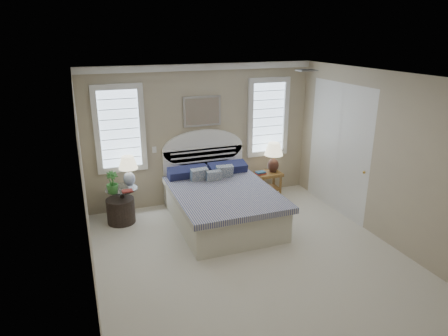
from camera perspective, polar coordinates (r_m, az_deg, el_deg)
floor at (r=6.15m, az=4.25°, el=-13.05°), size 4.50×5.00×0.01m
ceiling at (r=5.25m, az=4.97°, el=12.82°), size 4.50×5.00×0.01m
wall_back at (r=7.80m, az=-3.14°, el=4.75°), size 4.50×0.02×2.70m
wall_left at (r=5.09m, az=-19.14°, el=-4.11°), size 0.02×5.00×2.70m
wall_right at (r=6.78m, az=22.12°, el=1.19°), size 0.02×5.00×2.70m
crown_molding at (r=7.55m, az=-3.23°, el=14.22°), size 4.50×0.08×0.12m
hvac_vent at (r=6.53m, az=11.73°, el=13.50°), size 0.30×0.20×0.02m
switch_plate at (r=7.62m, az=-9.92°, el=2.59°), size 0.08×0.01×0.12m
window_left at (r=7.42m, az=-14.68°, el=5.42°), size 0.90×0.06×1.60m
window_right at (r=8.24m, az=6.28°, el=7.21°), size 0.90×0.06×1.60m
painting at (r=7.66m, az=-3.12°, el=8.09°), size 0.74×0.04×0.58m
closet_door at (r=7.69m, az=15.99°, el=2.69°), size 0.02×1.80×2.40m
bed at (r=7.17m, az=-0.51°, el=-4.66°), size 1.72×2.28×1.47m
side_table_left at (r=7.38m, az=-14.30°, el=-4.58°), size 0.56×0.56×0.63m
nightstand_right at (r=8.24m, az=6.37°, el=-1.58°), size 0.50×0.40×0.53m
floor_pot at (r=7.39m, az=-14.51°, el=-5.91°), size 0.61×0.61×0.45m
lamp_left at (r=7.28m, az=-13.51°, el=0.05°), size 0.43×0.43×0.55m
lamp_right at (r=8.14m, az=7.10°, el=1.99°), size 0.40×0.40×0.62m
potted_plant at (r=7.05m, az=-15.68°, el=-2.01°), size 0.27×0.27×0.38m
books_left at (r=7.11m, az=-13.64°, el=-3.20°), size 0.20×0.16×0.02m
books_right at (r=8.07m, az=5.25°, el=-0.70°), size 0.22×0.18×0.05m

